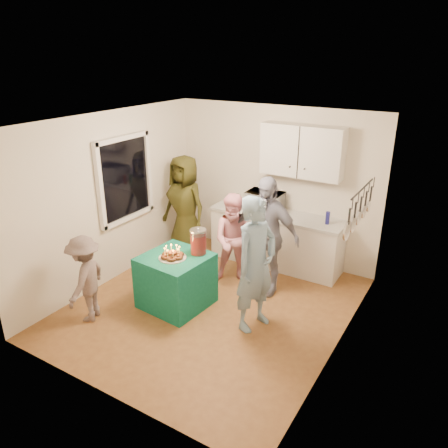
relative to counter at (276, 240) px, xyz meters
The scene contains 19 objects.
floor 1.76m from the counter, 96.71° to the right, with size 4.00×4.00×0.00m, color brown.
ceiling 2.76m from the counter, 96.71° to the right, with size 4.00×4.00×0.00m, color white.
back_wall 0.94m from the counter, 123.69° to the left, with size 3.60×3.60×0.00m, color silver.
left_wall 2.77m from the counter, 139.64° to the right, with size 4.00×4.00×0.00m, color silver.
right_wall 2.49m from the counter, 46.74° to the right, with size 4.00×4.00×0.00m, color silver.
window_night 2.66m from the counter, 144.60° to the right, with size 0.04×1.00×1.20m, color black.
counter is the anchor object (origin of this frame).
countertop 0.46m from the counter, 90.00° to the right, with size 2.24×0.62×0.05m, color beige.
upper_cabinet 1.56m from the counter, 26.57° to the left, with size 1.30×0.30×0.80m, color white.
pot_rack 2.16m from the counter, 33.34° to the right, with size 0.12×1.00×0.60m, color black.
microwave 0.68m from the counter, behind, with size 0.59×0.40×0.33m, color white.
party_table 2.01m from the counter, 109.30° to the right, with size 0.85×0.85×0.76m, color #0F654C.
donut_cake 2.10m from the counter, 108.59° to the right, with size 0.38×0.38×0.18m, color #381C0C, non-canonical shape.
punch_jar 1.77m from the counter, 104.88° to the right, with size 0.22×0.22×0.34m, color red.
man_birthday 1.90m from the counter, 73.61° to the right, with size 0.65×0.43×1.79m, color #7C9BB5.
woman_back_left 1.67m from the counter, 163.99° to the right, with size 0.87×0.57×1.78m, color #535117.
woman_back_center 0.99m from the counter, 106.38° to the right, with size 0.70×0.55×1.45m, color pink.
woman_back_right 1.01m from the counter, 76.11° to the right, with size 1.05×0.43×1.78m, color #101337.
child_near_left 3.15m from the counter, 117.75° to the right, with size 0.78×0.45×1.20m, color #604E4C.
Camera 1 is at (2.91, -4.47, 3.42)m, focal length 35.00 mm.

